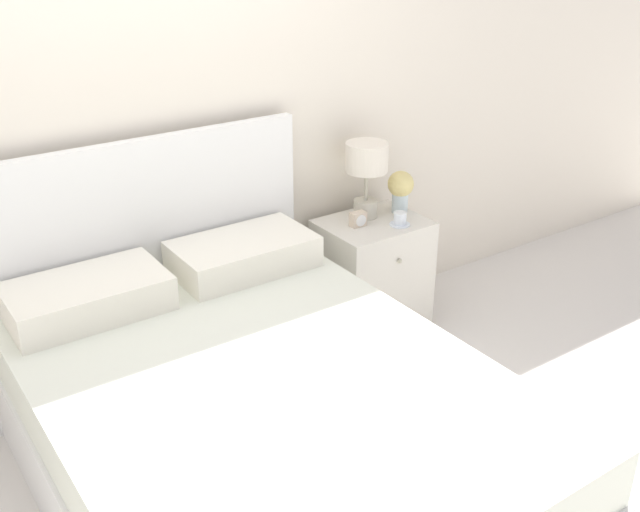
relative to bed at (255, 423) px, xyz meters
name	(u,v)px	position (x,y,z in m)	size (l,w,h in m)	color
ground_plane	(160,374)	(0.00, 0.93, -0.31)	(12.00, 12.00, 0.00)	silver
wall_back	(124,102)	(0.00, 1.00, 0.99)	(8.00, 0.06, 2.60)	silver
bed	(255,423)	(0.00, 0.00, 0.00)	(1.49, 2.02, 1.16)	white
nightstand	(372,276)	(1.10, 0.71, -0.01)	(0.51, 0.43, 0.61)	silver
table_lamp	(367,166)	(1.11, 0.79, 0.56)	(0.21, 0.21, 0.38)	beige
flower_vase	(401,188)	(1.30, 0.74, 0.42)	(0.13, 0.13, 0.22)	silver
teacup	(400,219)	(1.19, 0.61, 0.33)	(0.10, 0.10, 0.07)	white
alarm_clock	(358,219)	(1.01, 0.71, 0.33)	(0.08, 0.05, 0.07)	beige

